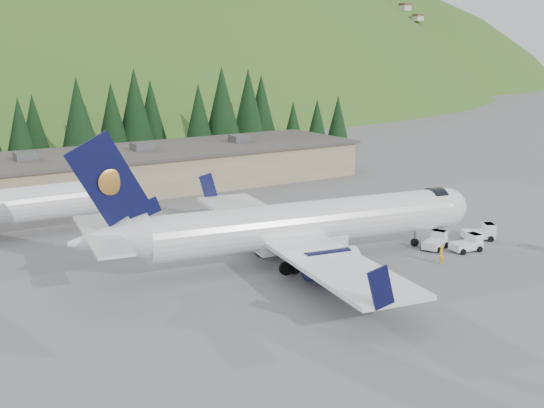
{
  "coord_description": "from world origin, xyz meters",
  "views": [
    {
      "loc": [
        -33.99,
        -46.87,
        18.52
      ],
      "look_at": [
        0.0,
        6.0,
        4.0
      ],
      "focal_mm": 45.0,
      "sensor_mm": 36.0,
      "label": 1
    }
  ],
  "objects_px": {
    "terminal_building": "(106,172)",
    "ramp_worker": "(441,255)",
    "airliner": "(298,226)",
    "baggage_tug_a": "(468,243)",
    "baggage_tug_d": "(436,241)",
    "baggage_tug_b": "(481,232)"
  },
  "relations": [
    {
      "from": "ramp_worker",
      "to": "baggage_tug_a",
      "type": "bearing_deg",
      "value": 170.77
    },
    {
      "from": "airliner",
      "to": "baggage_tug_a",
      "type": "relative_size",
      "value": 12.09
    },
    {
      "from": "baggage_tug_b",
      "to": "terminal_building",
      "type": "bearing_deg",
      "value": 150.65
    },
    {
      "from": "baggage_tug_a",
      "to": "airliner",
      "type": "bearing_deg",
      "value": 166.21
    },
    {
      "from": "baggage_tug_b",
      "to": "airliner",
      "type": "bearing_deg",
      "value": -159.79
    },
    {
      "from": "terminal_building",
      "to": "ramp_worker",
      "type": "distance_m",
      "value": 47.21
    },
    {
      "from": "baggage_tug_b",
      "to": "ramp_worker",
      "type": "distance_m",
      "value": 9.67
    },
    {
      "from": "airliner",
      "to": "baggage_tug_d",
      "type": "xyz_separation_m",
      "value": [
        13.4,
        -3.57,
        -2.61
      ]
    },
    {
      "from": "baggage_tug_b",
      "to": "terminal_building",
      "type": "relative_size",
      "value": 0.05
    },
    {
      "from": "baggage_tug_d",
      "to": "ramp_worker",
      "type": "relative_size",
      "value": 2.0
    },
    {
      "from": "airliner",
      "to": "terminal_building",
      "type": "height_order",
      "value": "airliner"
    },
    {
      "from": "baggage_tug_a",
      "to": "terminal_building",
      "type": "relative_size",
      "value": 0.04
    },
    {
      "from": "airliner",
      "to": "ramp_worker",
      "type": "xyz_separation_m",
      "value": [
        10.29,
        -7.16,
        -2.49
      ]
    },
    {
      "from": "baggage_tug_a",
      "to": "ramp_worker",
      "type": "height_order",
      "value": "ramp_worker"
    },
    {
      "from": "ramp_worker",
      "to": "airliner",
      "type": "bearing_deg",
      "value": -59.41
    },
    {
      "from": "baggage_tug_a",
      "to": "terminal_building",
      "type": "distance_m",
      "value": 47.7
    },
    {
      "from": "baggage_tug_d",
      "to": "baggage_tug_b",
      "type": "bearing_deg",
      "value": -25.7
    },
    {
      "from": "terminal_building",
      "to": "baggage_tug_d",
      "type": "height_order",
      "value": "terminal_building"
    },
    {
      "from": "baggage_tug_b",
      "to": "baggage_tug_d",
      "type": "relative_size",
      "value": 1.02
    },
    {
      "from": "terminal_building",
      "to": "ramp_worker",
      "type": "height_order",
      "value": "terminal_building"
    },
    {
      "from": "terminal_building",
      "to": "ramp_worker",
      "type": "relative_size",
      "value": 43.0
    },
    {
      "from": "baggage_tug_b",
      "to": "ramp_worker",
      "type": "bearing_deg",
      "value": -128.49
    }
  ]
}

